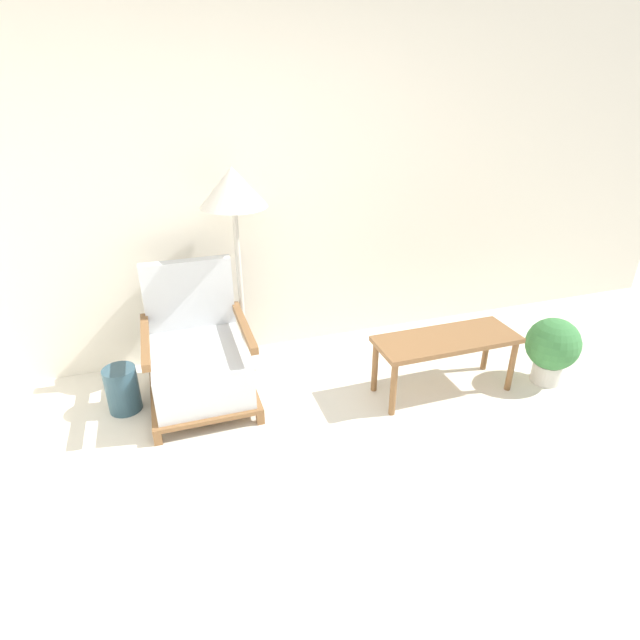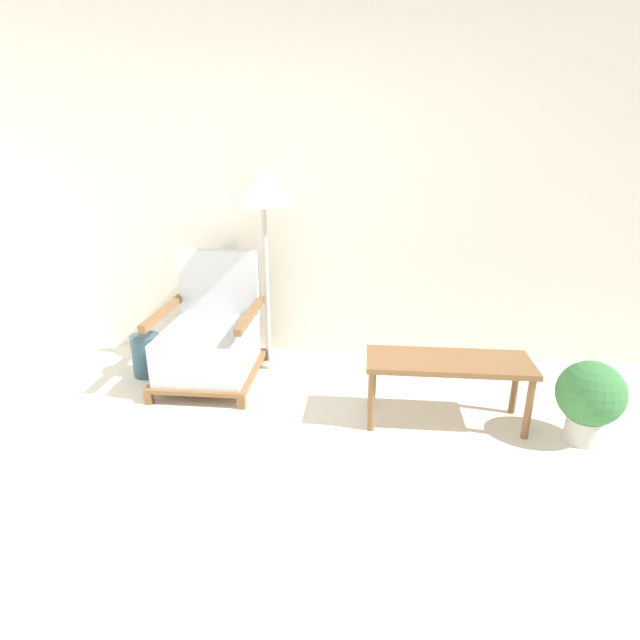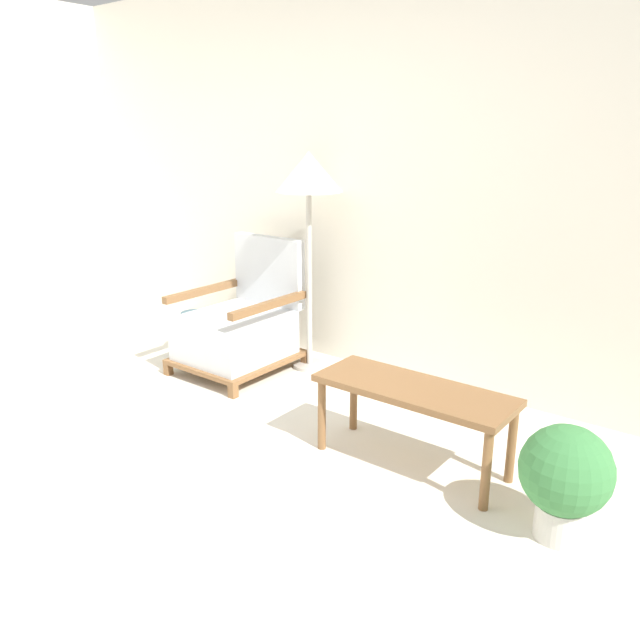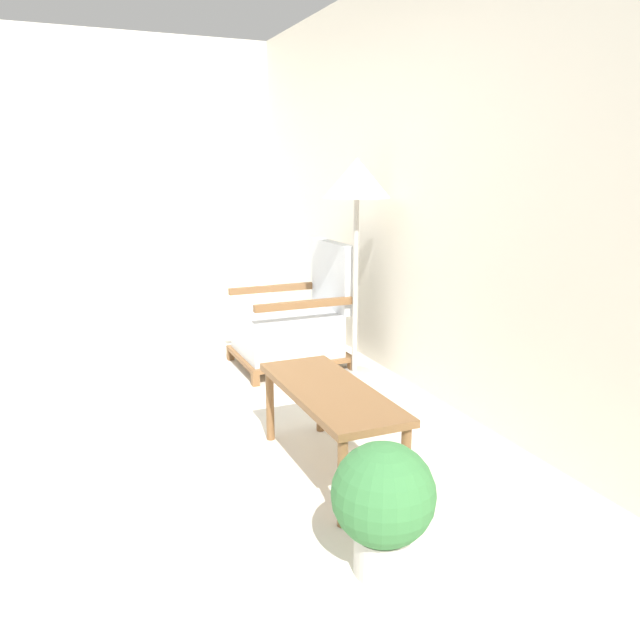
% 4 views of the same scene
% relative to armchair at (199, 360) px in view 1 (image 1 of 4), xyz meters
% --- Properties ---
extents(ground_plane, '(14.00, 14.00, 0.00)m').
position_rel_armchair_xyz_m(ground_plane, '(0.57, -1.71, -0.31)').
color(ground_plane, silver).
extents(wall_back, '(8.00, 0.06, 2.70)m').
position_rel_armchair_xyz_m(wall_back, '(0.57, 0.64, 1.04)').
color(wall_back, silver).
rests_on(wall_back, ground_plane).
extents(armchair, '(0.69, 0.78, 0.92)m').
position_rel_armchair_xyz_m(armchair, '(0.00, 0.00, 0.00)').
color(armchair, brown).
rests_on(armchair, ground_plane).
extents(floor_lamp, '(0.45, 0.45, 1.51)m').
position_rel_armchair_xyz_m(floor_lamp, '(0.37, 0.33, 1.01)').
color(floor_lamp, '#B7B2A8').
rests_on(floor_lamp, ground_plane).
extents(coffee_table, '(1.00, 0.38, 0.43)m').
position_rel_armchair_xyz_m(coffee_table, '(1.64, -0.44, 0.06)').
color(coffee_table, brown).
rests_on(coffee_table, ground_plane).
extents(vase, '(0.21, 0.21, 0.32)m').
position_rel_armchair_xyz_m(vase, '(-0.52, 0.04, -0.15)').
color(vase, '#2D4C5B').
rests_on(vase, ground_plane).
extents(potted_plant, '(0.38, 0.38, 0.51)m').
position_rel_armchair_xyz_m(potted_plant, '(2.44, -0.58, -0.02)').
color(potted_plant, beige).
rests_on(potted_plant, ground_plane).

